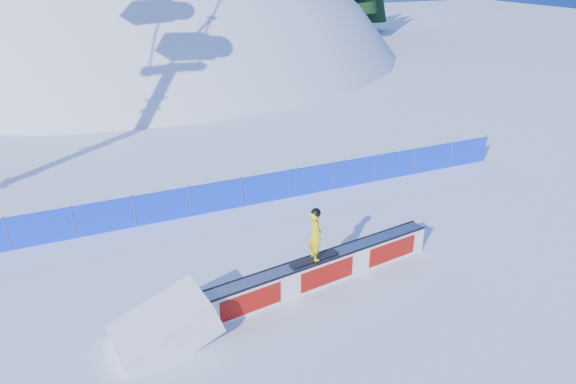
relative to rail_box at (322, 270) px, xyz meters
name	(u,v)px	position (x,y,z in m)	size (l,w,h in m)	color
ground	(318,258)	(0.50, 1.25, -0.45)	(160.00, 160.00, 0.00)	white
snow_hill	(149,212)	(0.50, 43.25, -18.45)	(64.00, 64.00, 64.00)	white
safety_fence	(266,188)	(0.50, 5.75, 0.15)	(22.05, 0.05, 1.30)	#0D36F5
rail_box	(322,270)	(0.00, 0.00, 0.00)	(7.64, 1.55, 0.92)	white
snow_ramp	(167,340)	(-4.73, -0.64, -0.45)	(2.42, 1.61, 0.91)	white
snowboarder	(315,235)	(-0.29, -0.04, 1.27)	(1.58, 0.56, 1.63)	black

